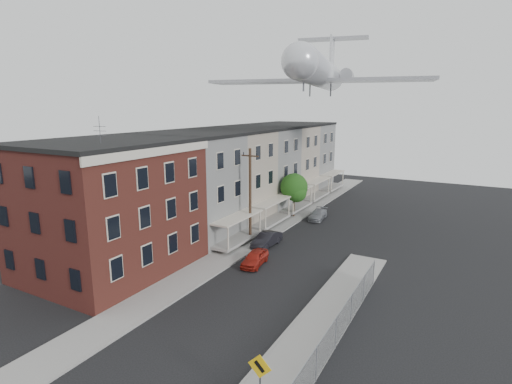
% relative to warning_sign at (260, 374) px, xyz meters
% --- Properties ---
extents(ground, '(120.00, 120.00, 0.00)m').
position_rel_warning_sign_xyz_m(ground, '(-5.60, 1.03, -1.88)').
color(ground, black).
rests_on(ground, ground).
extents(sidewalk_left, '(3.00, 62.00, 0.12)m').
position_rel_warning_sign_xyz_m(sidewalk_left, '(-11.10, 25.03, -1.82)').
color(sidewalk_left, gray).
rests_on(sidewalk_left, ground).
extents(sidewalk_right, '(3.00, 26.00, 0.12)m').
position_rel_warning_sign_xyz_m(sidewalk_right, '(-0.10, 7.03, -1.82)').
color(sidewalk_right, gray).
rests_on(sidewalk_right, ground).
extents(curb_left, '(0.15, 62.00, 0.14)m').
position_rel_warning_sign_xyz_m(curb_left, '(-9.65, 25.03, -1.81)').
color(curb_left, gray).
rests_on(curb_left, ground).
extents(curb_right, '(0.15, 26.00, 0.14)m').
position_rel_warning_sign_xyz_m(curb_right, '(-1.55, 7.03, -1.81)').
color(curb_right, gray).
rests_on(curb_right, ground).
extents(corner_building, '(10.31, 12.30, 12.15)m').
position_rel_warning_sign_xyz_m(corner_building, '(-17.60, 8.03, 3.28)').
color(corner_building, '#371211').
rests_on(corner_building, ground).
extents(row_house_a, '(11.98, 7.00, 10.30)m').
position_rel_warning_sign_xyz_m(row_house_a, '(-17.56, 17.53, 3.25)').
color(row_house_a, '#60605E').
rests_on(row_house_a, ground).
extents(row_house_b, '(11.98, 7.00, 10.30)m').
position_rel_warning_sign_xyz_m(row_house_b, '(-17.56, 24.53, 3.25)').
color(row_house_b, gray).
rests_on(row_house_b, ground).
extents(row_house_c, '(11.98, 7.00, 10.30)m').
position_rel_warning_sign_xyz_m(row_house_c, '(-17.56, 31.53, 3.25)').
color(row_house_c, '#60605E').
rests_on(row_house_c, ground).
extents(row_house_d, '(11.98, 7.00, 10.30)m').
position_rel_warning_sign_xyz_m(row_house_d, '(-17.56, 38.53, 3.25)').
color(row_house_d, gray).
rests_on(row_house_d, ground).
extents(row_house_e, '(11.98, 7.00, 10.30)m').
position_rel_warning_sign_xyz_m(row_house_e, '(-17.56, 45.53, 3.25)').
color(row_house_e, '#60605E').
rests_on(row_house_e, ground).
extents(chainlink_fence, '(0.06, 18.06, 1.90)m').
position_rel_warning_sign_xyz_m(chainlink_fence, '(1.40, 6.03, -0.89)').
color(chainlink_fence, gray).
rests_on(chainlink_fence, ground).
extents(warning_sign, '(1.10, 0.11, 2.80)m').
position_rel_warning_sign_xyz_m(warning_sign, '(0.00, 0.00, 0.00)').
color(warning_sign, '#515156').
rests_on(warning_sign, ground).
extents(utility_pole, '(1.80, 0.26, 9.00)m').
position_rel_warning_sign_xyz_m(utility_pole, '(-11.20, 19.03, 2.79)').
color(utility_pole, black).
rests_on(utility_pole, ground).
extents(street_tree, '(3.22, 3.20, 5.20)m').
position_rel_warning_sign_xyz_m(street_tree, '(-10.87, 28.95, 1.57)').
color(street_tree, black).
rests_on(street_tree, ground).
extents(car_near, '(1.84, 3.68, 1.20)m').
position_rel_warning_sign_xyz_m(car_near, '(-7.99, 14.09, -1.28)').
color(car_near, maroon).
rests_on(car_near, ground).
extents(car_mid, '(1.49, 3.96, 1.29)m').
position_rel_warning_sign_xyz_m(car_mid, '(-9.20, 18.59, -1.24)').
color(car_mid, black).
rests_on(car_mid, ground).
extents(car_far, '(1.87, 3.94, 1.11)m').
position_rel_warning_sign_xyz_m(car_far, '(-8.12, 29.46, -1.33)').
color(car_far, gray).
rests_on(car_far, ground).
extents(airplane, '(23.27, 26.59, 7.64)m').
position_rel_warning_sign_xyz_m(airplane, '(-8.58, 29.97, 14.49)').
color(airplane, silver).
rests_on(airplane, ground).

